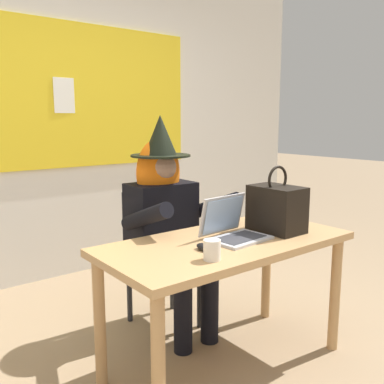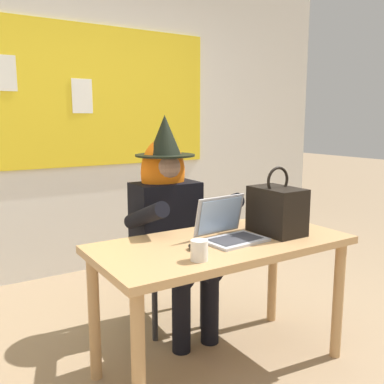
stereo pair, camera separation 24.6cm
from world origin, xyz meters
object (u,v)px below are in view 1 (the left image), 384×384
object	(u,v)px
laptop	(233,229)
computer_mouse	(205,247)
desk_main	(227,257)
handbag	(277,208)
person_costumed	(166,213)
coffee_mug	(212,250)
chair_at_desk	(157,250)

from	to	relation	value
laptop	computer_mouse	bearing A→B (deg)	-169.07
laptop	computer_mouse	xyz separation A→B (m)	(-0.25, -0.07, -0.03)
desk_main	handbag	distance (m)	0.42
laptop	handbag	size ratio (longest dim) A/B	0.89
person_costumed	coffee_mug	bearing A→B (deg)	-18.74
person_costumed	computer_mouse	size ratio (longest dim) A/B	13.31
chair_at_desk	person_costumed	bearing A→B (deg)	0.53
laptop	coffee_mug	xyz separation A→B (m)	(-0.32, -0.20, -0.00)
laptop	coffee_mug	world-z (taller)	laptop
laptop	handbag	world-z (taller)	handbag
desk_main	handbag	world-z (taller)	handbag
computer_mouse	coffee_mug	xyz separation A→B (m)	(-0.07, -0.13, 0.03)
person_costumed	handbag	world-z (taller)	person_costumed
desk_main	computer_mouse	bearing A→B (deg)	-162.04
desk_main	person_costumed	bearing A→B (deg)	89.31
chair_at_desk	person_costumed	size ratio (longest dim) A/B	0.64
desk_main	computer_mouse	distance (m)	0.25
desk_main	coffee_mug	distance (m)	0.37
laptop	coffee_mug	size ratio (longest dim) A/B	3.53
chair_at_desk	laptop	distance (m)	0.74
desk_main	chair_at_desk	distance (m)	0.70
laptop	handbag	xyz separation A→B (m)	(0.30, -0.04, 0.08)
coffee_mug	desk_main	bearing A→B (deg)	35.25
desk_main	computer_mouse	size ratio (longest dim) A/B	13.16
person_costumed	computer_mouse	bearing A→B (deg)	-17.02
desk_main	laptop	world-z (taller)	laptop
laptop	chair_at_desk	bearing A→B (deg)	88.19
person_costumed	computer_mouse	world-z (taller)	person_costumed
coffee_mug	handbag	bearing A→B (deg)	13.96
coffee_mug	computer_mouse	bearing A→B (deg)	61.63
desk_main	computer_mouse	world-z (taller)	computer_mouse
handbag	coffee_mug	world-z (taller)	handbag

